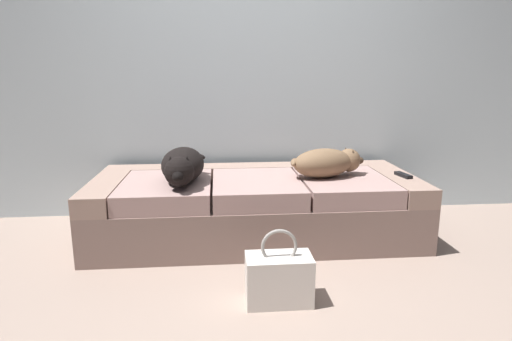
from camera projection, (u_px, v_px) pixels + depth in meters
The scene contains 7 objects.
ground_plane at pixel (276, 320), 1.95m from camera, with size 10.00×10.00×0.00m, color gray.
back_wall at pixel (248, 32), 3.24m from camera, with size 6.40×0.10×2.80m, color silver.
couch at pixel (255, 206), 2.93m from camera, with size 2.15×0.92×0.42m.
dog_dark at pixel (182, 166), 2.69m from camera, with size 0.29×0.64×0.22m.
dog_tan at pixel (327, 162), 2.85m from camera, with size 0.55×0.34×0.19m.
tv_remote at pixel (403, 175), 2.87m from camera, with size 0.04×0.15×0.02m, color black.
handbag at pixel (279, 278), 2.08m from camera, with size 0.32×0.18×0.38m.
Camera 1 is at (-0.25, -1.73, 1.10)m, focal length 30.01 mm.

